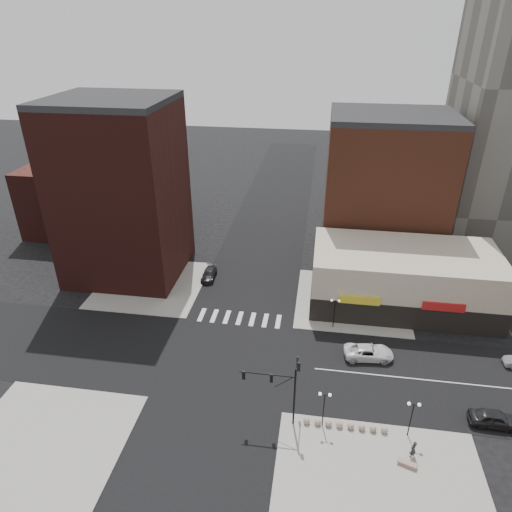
# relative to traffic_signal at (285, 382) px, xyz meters

# --- Properties ---
(ground) EXTENTS (240.00, 240.00, 0.00)m
(ground) POSITION_rel_traffic_signal_xyz_m (-7.24, 7.83, -4.96)
(ground) COLOR black
(ground) RESTS_ON ground
(road_ew) EXTENTS (200.00, 14.00, 0.02)m
(road_ew) POSITION_rel_traffic_signal_xyz_m (-7.24, 7.83, -4.95)
(road_ew) COLOR black
(road_ew) RESTS_ON ground
(road_ns) EXTENTS (14.00, 200.00, 0.02)m
(road_ns) POSITION_rel_traffic_signal_xyz_m (-7.24, 7.83, -4.95)
(road_ns) COLOR black
(road_ns) RESTS_ON ground
(sidewalk_nw) EXTENTS (15.00, 15.00, 0.12)m
(sidewalk_nw) POSITION_rel_traffic_signal_xyz_m (-21.74, 22.33, -4.90)
(sidewalk_nw) COLOR gray
(sidewalk_nw) RESTS_ON ground
(sidewalk_ne) EXTENTS (15.00, 15.00, 0.12)m
(sidewalk_ne) POSITION_rel_traffic_signal_xyz_m (7.26, 22.33, -4.90)
(sidewalk_ne) COLOR gray
(sidewalk_ne) RESTS_ON ground
(sidewalk_se) EXTENTS (18.00, 14.00, 0.12)m
(sidewalk_se) POSITION_rel_traffic_signal_xyz_m (8.76, -6.17, -4.90)
(sidewalk_se) COLOR gray
(sidewalk_se) RESTS_ON ground
(sidewalk_sw) EXTENTS (15.00, 15.00, 0.12)m
(sidewalk_sw) POSITION_rel_traffic_signal_xyz_m (-21.74, -6.67, -4.90)
(sidewalk_sw) COLOR gray
(sidewalk_sw) RESTS_ON ground
(building_nw) EXTENTS (16.00, 15.00, 25.00)m
(building_nw) POSITION_rel_traffic_signal_xyz_m (-26.24, 26.33, 7.54)
(building_nw) COLOR #391512
(building_nw) RESTS_ON ground
(building_nw_low) EXTENTS (20.00, 18.00, 12.00)m
(building_nw_low) POSITION_rel_traffic_signal_xyz_m (-39.24, 41.83, 1.04)
(building_nw_low) COLOR #391512
(building_nw_low) RESTS_ON ground
(building_ne_midrise) EXTENTS (18.00, 15.00, 22.00)m
(building_ne_midrise) POSITION_rel_traffic_signal_xyz_m (11.76, 37.33, 6.04)
(building_ne_midrise) COLOR brown
(building_ne_midrise) RESTS_ON ground
(building_ne_row) EXTENTS (24.20, 12.20, 8.00)m
(building_ne_row) POSITION_rel_traffic_signal_xyz_m (13.76, 22.83, -1.66)
(building_ne_row) COLOR beige
(building_ne_row) RESTS_ON ground
(traffic_signal) EXTENTS (5.59, 3.09, 7.77)m
(traffic_signal) POSITION_rel_traffic_signal_xyz_m (0.00, 0.00, 0.00)
(traffic_signal) COLOR black
(traffic_signal) RESTS_ON ground
(street_lamp_se_a) EXTENTS (1.22, 0.32, 4.16)m
(street_lamp_se_a) POSITION_rel_traffic_signal_xyz_m (3.76, -0.17, -1.67)
(street_lamp_se_a) COLOR black
(street_lamp_se_a) RESTS_ON sidewalk_se
(street_lamp_se_b) EXTENTS (1.22, 0.32, 4.16)m
(street_lamp_se_b) POSITION_rel_traffic_signal_xyz_m (11.76, -0.17, -1.67)
(street_lamp_se_b) COLOR black
(street_lamp_se_b) RESTS_ON sidewalk_se
(street_lamp_ne) EXTENTS (1.22, 0.32, 4.16)m
(street_lamp_ne) POSITION_rel_traffic_signal_xyz_m (4.76, 15.83, -1.67)
(street_lamp_ne) COLOR black
(street_lamp_ne) RESTS_ON sidewalk_ne
(bollard_row) EXTENTS (7.99, 0.64, 0.64)m
(bollard_row) POSITION_rel_traffic_signal_xyz_m (5.94, -0.17, -4.52)
(bollard_row) COLOR #9F806E
(bollard_row) RESTS_ON sidewalk_se
(white_suv) EXTENTS (5.88, 3.18, 1.57)m
(white_suv) POSITION_rel_traffic_signal_xyz_m (8.82, 10.66, -4.18)
(white_suv) COLOR white
(white_suv) RESTS_ON ground
(dark_sedan_east) EXTENTS (4.91, 2.10, 1.65)m
(dark_sedan_east) POSITION_rel_traffic_signal_xyz_m (20.22, 2.45, -4.13)
(dark_sedan_east) COLOR black
(dark_sedan_east) RESTS_ON ground
(dark_sedan_north) EXTENTS (2.03, 4.66, 1.33)m
(dark_sedan_north) POSITION_rel_traffic_signal_xyz_m (-13.74, 25.45, -4.29)
(dark_sedan_north) COLOR black
(dark_sedan_north) RESTS_ON ground
(pedestrian) EXTENTS (0.79, 0.78, 1.84)m
(pedestrian) POSITION_rel_traffic_signal_xyz_m (11.81, -2.53, -3.92)
(pedestrian) COLOR #2B272D
(pedestrian) RESTS_ON sidewalk_se
(stone_bench) EXTENTS (1.74, 1.03, 0.39)m
(stone_bench) POSITION_rel_traffic_signal_xyz_m (11.24, -3.55, -4.63)
(stone_bench) COLOR gray
(stone_bench) RESTS_ON sidewalk_se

